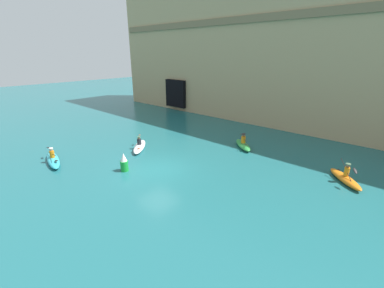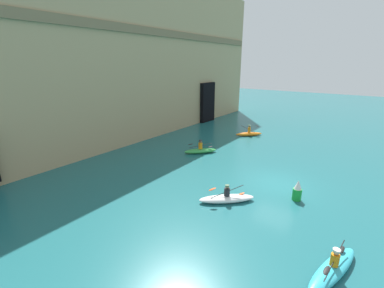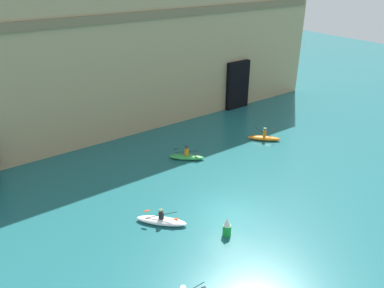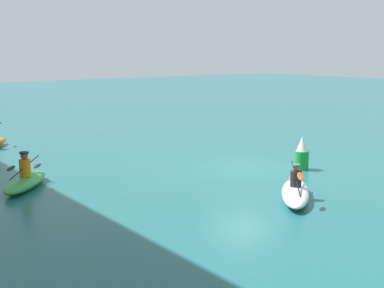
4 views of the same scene
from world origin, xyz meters
name	(u,v)px [view 2 (image 2 of 4)]	position (x,y,z in m)	size (l,w,h in m)	color
ground_plane	(276,184)	(0.00, 0.00, 0.00)	(120.00, 120.00, 0.00)	#1E6066
cliff_bluff	(101,57)	(0.37, 18.24, 8.16)	(45.80, 8.36, 16.35)	tan
kayak_white	(227,198)	(-3.98, 1.52, 0.23)	(2.76, 2.87, 1.06)	white
kayak_green	(200,150)	(2.03, 7.48, 0.25)	(2.68, 2.47, 1.19)	green
kayak_cyan	(333,269)	(-6.28, -4.27, 0.23)	(3.58, 1.60, 1.11)	#33B2C6
kayak_orange	(249,134)	(9.80, 6.37, 0.25)	(2.53, 2.53, 1.23)	orange
marker_buoy	(297,191)	(-1.39, -1.65, 0.57)	(0.51, 0.51, 1.24)	green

